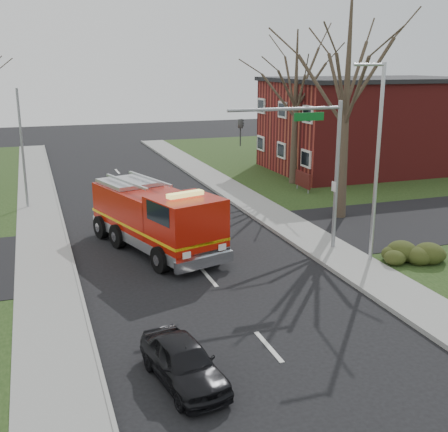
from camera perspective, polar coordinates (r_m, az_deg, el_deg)
name	(u,v)px	position (r m, az deg, el deg)	size (l,w,h in m)	color
ground	(209,278)	(22.75, -1.53, -6.31)	(120.00, 120.00, 0.00)	black
sidewalk_right	(344,259)	(25.17, 12.09, -4.30)	(2.40, 80.00, 0.15)	gray
sidewalk_left	(49,297)	(21.81, -17.40, -7.81)	(2.40, 80.00, 0.15)	gray
brick_building	(370,124)	(46.06, 14.58, 8.99)	(15.40, 10.40, 7.25)	maroon
health_center_sign	(303,180)	(37.51, 8.02, 3.67)	(0.12, 2.00, 1.40)	#461210
hedge_corner	(413,248)	(25.77, 18.65, -3.13)	(2.80, 2.00, 0.90)	#2C3413
bare_tree_near	(347,82)	(30.60, 12.42, 13.19)	(6.00, 6.00, 12.00)	#33271E
bare_tree_far	(296,91)	(39.25, 7.31, 12.47)	(5.25, 5.25, 10.50)	#33271E
traffic_signal_mast	(312,150)	(24.83, 8.93, 6.64)	(5.29, 0.18, 6.80)	gray
streetlight_pole	(376,158)	(24.15, 15.21, 5.67)	(1.48, 0.16, 8.40)	#B7BABF
utility_pole_far	(22,150)	(34.51, -19.79, 6.32)	(0.14, 0.14, 7.00)	gray
fire_engine	(157,220)	(25.78, -6.86, -0.37)	(4.95, 8.41, 3.21)	#A51307
parked_car_maroon	(184,362)	(15.64, -4.13, -14.56)	(1.45, 3.59, 1.22)	black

